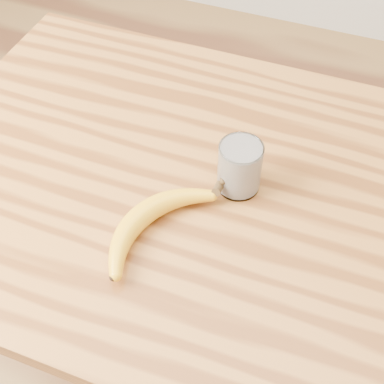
% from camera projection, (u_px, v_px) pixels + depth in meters
% --- Properties ---
extents(table, '(1.20, 0.80, 0.90)m').
position_uv_depth(table, '(219.00, 231.00, 1.08)').
color(table, '#9F6329').
rests_on(table, ground).
extents(smoothie_glass, '(0.08, 0.08, 0.10)m').
position_uv_depth(smoothie_glass, '(240.00, 167.00, 0.95)').
color(smoothie_glass, white).
rests_on(smoothie_glass, table).
extents(banana, '(0.24, 0.35, 0.04)m').
position_uv_depth(banana, '(143.00, 214.00, 0.92)').
color(banana, gold).
rests_on(banana, table).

